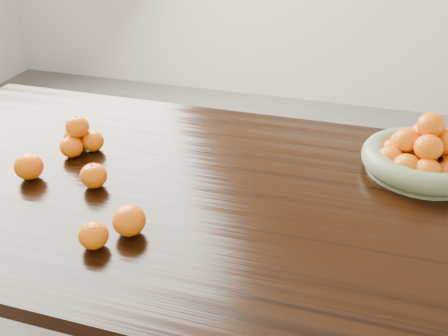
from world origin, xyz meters
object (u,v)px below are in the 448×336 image
(dining_table, at_px, (213,217))
(fruit_bowl, at_px, (423,157))
(loose_orange_0, at_px, (94,176))
(orange_pyramid, at_px, (79,138))

(dining_table, distance_m, fruit_bowl, 0.59)
(fruit_bowl, relative_size, loose_orange_0, 4.62)
(fruit_bowl, xyz_separation_m, loose_orange_0, (-0.82, -0.32, -0.01))
(dining_table, bearing_deg, loose_orange_0, -165.51)
(dining_table, distance_m, orange_pyramid, 0.46)
(dining_table, xyz_separation_m, fruit_bowl, (0.52, 0.25, 0.14))
(orange_pyramid, distance_m, loose_orange_0, 0.21)
(orange_pyramid, height_order, loose_orange_0, orange_pyramid)
(dining_table, relative_size, loose_orange_0, 28.47)
(dining_table, relative_size, fruit_bowl, 6.16)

